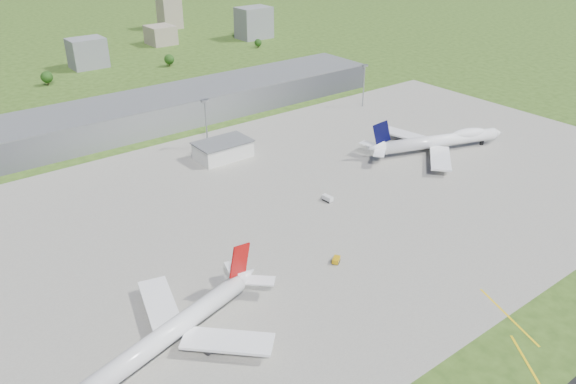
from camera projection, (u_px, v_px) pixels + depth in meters
ground at (159, 133)px, 306.11m from camera, size 1400.00×1400.00×0.00m
apron at (299, 203)px, 234.01m from camera, size 360.00×190.00×0.08m
terminal at (146, 113)px, 313.26m from camera, size 300.00×42.00×15.00m
ops_building at (223, 150)px, 274.48m from camera, size 26.00×16.00×8.00m
mast_center at (206, 115)px, 278.80m from camera, size 3.50×2.00×25.90m
mast_east at (364, 78)px, 338.54m from camera, size 3.50×2.00×25.90m
airliner_red_twin at (177, 328)px, 157.63m from camera, size 68.34×52.23×19.07m
airliner_blue_quad at (440, 141)px, 281.14m from camera, size 74.15×56.72×19.99m
tug_yellow at (336, 260)px, 194.82m from camera, size 4.40×3.97×1.88m
van_white_near at (327, 199)px, 235.04m from camera, size 2.63×5.07×2.51m
van_white_far at (430, 146)px, 286.05m from camera, size 5.07×3.27×2.43m
bldg_c at (87, 53)px, 424.71m from camera, size 26.00×20.00×22.00m
bldg_ce at (161, 35)px, 497.72m from camera, size 22.00×24.00×16.00m
bldg_e at (254, 23)px, 517.29m from camera, size 30.00×22.00×28.00m
bldg_tall_e at (169, 10)px, 557.17m from camera, size 20.00×18.00×36.00m
tree_c at (47, 77)px, 384.20m from camera, size 8.10×8.10×9.90m
tree_e at (169, 59)px, 429.71m from camera, size 7.65×7.65×9.35m
tree_far_e at (258, 43)px, 486.09m from camera, size 6.30×6.30×7.70m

